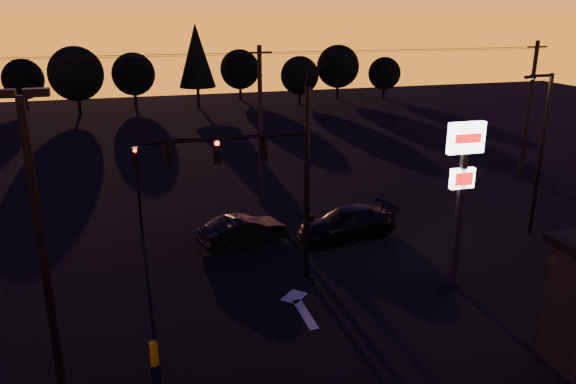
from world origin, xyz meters
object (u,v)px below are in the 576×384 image
at_px(traffic_signal_mast, 268,167).
at_px(bollard, 154,354).
at_px(pylon_sign, 463,171).
at_px(car_mid, 243,231).
at_px(car_right, 347,223).
at_px(secondary_signal, 137,176).
at_px(streetlight, 540,148).
at_px(parking_lot_light, 42,251).

height_order(traffic_signal_mast, bollard, traffic_signal_mast).
relative_size(pylon_sign, car_mid, 1.60).
bearing_deg(car_right, secondary_signal, -121.13).
bearing_deg(traffic_signal_mast, car_mid, 93.23).
bearing_deg(streetlight, secondary_signal, 162.44).
distance_m(streetlight, bollard, 20.35).
bearing_deg(car_mid, bollard, 137.19).
relative_size(parking_lot_light, bollard, 11.34).
relative_size(traffic_signal_mast, car_right, 1.68).
distance_m(secondary_signal, car_mid, 6.15).
height_order(parking_lot_light, bollard, parking_lot_light).
xyz_separation_m(pylon_sign, car_right, (-2.20, 6.05, -4.17)).
bearing_deg(car_mid, streetlight, -114.77).
height_order(parking_lot_light, pylon_sign, parking_lot_light).
relative_size(parking_lot_light, car_right, 1.79).
bearing_deg(car_mid, secondary_signal, 39.90).
xyz_separation_m(traffic_signal_mast, secondary_signal, (-4.90, 7.49, -2.07)).
xyz_separation_m(car_mid, car_right, (5.13, -0.57, 0.04)).
distance_m(secondary_signal, pylon_sign, 15.75).
bearing_deg(car_mid, car_right, -110.71).
height_order(secondary_signal, pylon_sign, pylon_sign).
distance_m(traffic_signal_mast, streetlight, 14.10).
distance_m(traffic_signal_mast, car_right, 7.36).
bearing_deg(bollard, parking_lot_light, -135.61).
xyz_separation_m(secondary_signal, pylon_sign, (12.00, -9.99, 2.05)).
xyz_separation_m(pylon_sign, bollard, (-12.08, -2.13, -4.51)).
xyz_separation_m(parking_lot_light, car_right, (12.30, 10.55, -4.53)).
bearing_deg(streetlight, car_mid, 169.57).
xyz_separation_m(streetlight, bollard, (-18.99, -6.13, -4.02)).
bearing_deg(car_right, parking_lot_light, -58.61).
bearing_deg(pylon_sign, car_right, 110.01).
bearing_deg(pylon_sign, traffic_signal_mast, 160.64).
bearing_deg(secondary_signal, parking_lot_light, -99.79).
relative_size(traffic_signal_mast, pylon_sign, 1.26).
xyz_separation_m(traffic_signal_mast, car_right, (4.89, 3.56, -4.20)).
height_order(secondary_signal, car_right, secondary_signal).
relative_size(bollard, car_right, 0.16).
bearing_deg(car_right, traffic_signal_mast, -63.23).
distance_m(traffic_signal_mast, car_mid, 5.92).
distance_m(bollard, car_mid, 9.96).
bearing_deg(traffic_signal_mast, secondary_signal, 123.19).
height_order(bollard, car_mid, car_mid).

